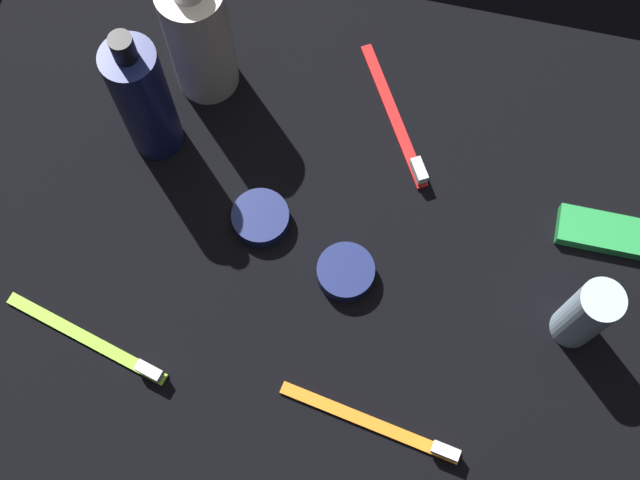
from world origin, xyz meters
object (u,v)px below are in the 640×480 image
at_px(cream_tin_left, 261,218).
at_px(lotion_bottle, 144,100).
at_px(toothbrush_red, 397,122).
at_px(snack_bar_green, 609,233).
at_px(cream_tin_right, 346,272).
at_px(deodorant_stick, 586,314).
at_px(bodywash_bottle, 199,37).
at_px(toothbrush_lime, 95,343).
at_px(toothbrush_orange, 380,426).

bearing_deg(cream_tin_left, lotion_bottle, -27.84).
relative_size(toothbrush_red, snack_bar_green, 1.54).
bearing_deg(cream_tin_right, deodorant_stick, 178.94).
distance_m(lotion_bottle, cream_tin_right, 0.26).
height_order(bodywash_bottle, toothbrush_lime, bodywash_bottle).
relative_size(toothbrush_lime, cream_tin_right, 3.04).
xyz_separation_m(toothbrush_red, cream_tin_right, (0.02, 0.18, 0.00)).
xyz_separation_m(toothbrush_lime, cream_tin_right, (-0.22, -0.12, 0.00)).
height_order(deodorant_stick, cream_tin_left, deodorant_stick).
xyz_separation_m(deodorant_stick, cream_tin_left, (0.33, -0.04, -0.04)).
bearing_deg(lotion_bottle, bodywash_bottle, -111.84).
relative_size(lotion_bottle, toothbrush_lime, 1.08).
relative_size(lotion_bottle, toothbrush_red, 1.19).
height_order(lotion_bottle, deodorant_stick, lotion_bottle).
bearing_deg(lotion_bottle, toothbrush_lime, 90.80).
bearing_deg(deodorant_stick, toothbrush_lime, 14.70).
height_order(bodywash_bottle, toothbrush_red, bodywash_bottle).
height_order(lotion_bottle, snack_bar_green, lotion_bottle).
xyz_separation_m(bodywash_bottle, snack_bar_green, (-0.45, 0.09, -0.07)).
distance_m(toothbrush_red, toothbrush_lime, 0.39).
xyz_separation_m(lotion_bottle, toothbrush_red, (-0.25, -0.07, -0.08)).
bearing_deg(toothbrush_lime, cream_tin_left, -128.22).
bearing_deg(deodorant_stick, toothbrush_orange, 39.61).
distance_m(lotion_bottle, toothbrush_orange, 0.39).
bearing_deg(cream_tin_right, snack_bar_green, -158.36).
distance_m(bodywash_bottle, toothbrush_lime, 0.32).
relative_size(snack_bar_green, cream_tin_left, 1.76).
bearing_deg(snack_bar_green, cream_tin_right, 21.21).
height_order(lotion_bottle, toothbrush_orange, lotion_bottle).
xyz_separation_m(snack_bar_green, cream_tin_right, (0.25, 0.10, 0.00)).
relative_size(bodywash_bottle, cream_tin_left, 2.99).
relative_size(bodywash_bottle, cream_tin_right, 3.04).
bearing_deg(cream_tin_left, toothbrush_red, -129.55).
bearing_deg(lotion_bottle, cream_tin_left, 152.16).
bearing_deg(cream_tin_right, cream_tin_left, -21.32).
distance_m(toothbrush_lime, cream_tin_right, 0.26).
height_order(bodywash_bottle, cream_tin_right, bodywash_bottle).
relative_size(toothbrush_red, toothbrush_lime, 0.91).
distance_m(toothbrush_orange, toothbrush_red, 0.32).
bearing_deg(lotion_bottle, deodorant_stick, 166.35).
bearing_deg(toothbrush_orange, deodorant_stick, -140.39).
relative_size(lotion_bottle, toothbrush_orange, 1.06).
relative_size(cream_tin_left, cream_tin_right, 1.02).
height_order(deodorant_stick, toothbrush_lime, deodorant_stick).
bearing_deg(toothbrush_red, cream_tin_right, 84.06).
height_order(snack_bar_green, cream_tin_right, cream_tin_right).
bearing_deg(toothbrush_lime, toothbrush_orange, 176.48).
bearing_deg(toothbrush_red, toothbrush_orange, 98.12).
distance_m(deodorant_stick, toothbrush_lime, 0.47).
bearing_deg(cream_tin_right, bodywash_bottle, -44.22).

